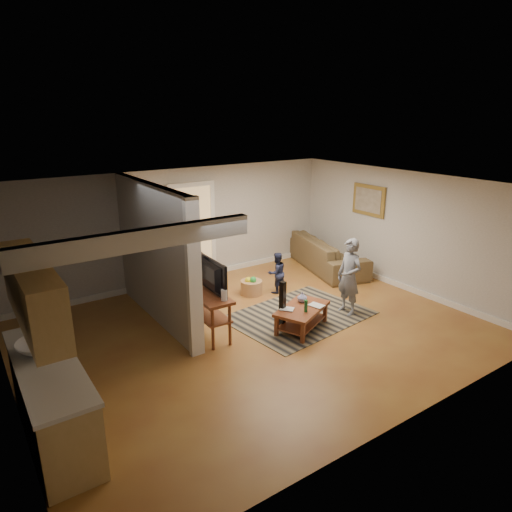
{
  "coord_description": "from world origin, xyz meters",
  "views": [
    {
      "loc": [
        -4.02,
        -5.87,
        3.65
      ],
      "look_at": [
        0.48,
        0.72,
        1.1
      ],
      "focal_mm": 32.0,
      "sensor_mm": 36.0,
      "label": 1
    }
  ],
  "objects_px": {
    "toy_basket": "(251,287)",
    "tv_console": "(207,296)",
    "speaker_left": "(282,306)",
    "sofa": "(326,268)",
    "speaker_right": "(168,290)",
    "child": "(347,313)",
    "toddler": "(276,292)",
    "coffee_table": "(302,312)"
  },
  "relations": [
    {
      "from": "speaker_left",
      "to": "speaker_right",
      "type": "relative_size",
      "value": 0.83
    },
    {
      "from": "tv_console",
      "to": "speaker_left",
      "type": "distance_m",
      "value": 1.31
    },
    {
      "from": "sofa",
      "to": "coffee_table",
      "type": "xyz_separation_m",
      "value": [
        -2.58,
        -2.18,
        0.32
      ]
    },
    {
      "from": "speaker_left",
      "to": "tv_console",
      "type": "bearing_deg",
      "value": 136.54
    },
    {
      "from": "sofa",
      "to": "toy_basket",
      "type": "distance_m",
      "value": 2.46
    },
    {
      "from": "speaker_right",
      "to": "toy_basket",
      "type": "relative_size",
      "value": 2.42
    },
    {
      "from": "coffee_table",
      "to": "toddler",
      "type": "xyz_separation_m",
      "value": [
        0.64,
        1.59,
        -0.32
      ]
    },
    {
      "from": "child",
      "to": "coffee_table",
      "type": "bearing_deg",
      "value": -88.86
    },
    {
      "from": "coffee_table",
      "to": "tv_console",
      "type": "xyz_separation_m",
      "value": [
        -1.46,
        0.73,
        0.38
      ]
    },
    {
      "from": "coffee_table",
      "to": "speaker_right",
      "type": "height_order",
      "value": "speaker_right"
    },
    {
      "from": "child",
      "to": "toddler",
      "type": "bearing_deg",
      "value": -162.29
    },
    {
      "from": "coffee_table",
      "to": "child",
      "type": "bearing_deg",
      "value": 0.86
    },
    {
      "from": "speaker_left",
      "to": "toy_basket",
      "type": "bearing_deg",
      "value": 58.2
    },
    {
      "from": "sofa",
      "to": "speaker_right",
      "type": "xyz_separation_m",
      "value": [
        -4.3,
        -0.44,
        0.54
      ]
    },
    {
      "from": "coffee_table",
      "to": "speaker_right",
      "type": "xyz_separation_m",
      "value": [
        -1.72,
        1.74,
        0.22
      ]
    },
    {
      "from": "coffee_table",
      "to": "toy_basket",
      "type": "relative_size",
      "value": 2.68
    },
    {
      "from": "sofa",
      "to": "speaker_right",
      "type": "height_order",
      "value": "speaker_right"
    },
    {
      "from": "sofa",
      "to": "speaker_right",
      "type": "relative_size",
      "value": 2.34
    },
    {
      "from": "child",
      "to": "toddler",
      "type": "distance_m",
      "value": 1.65
    },
    {
      "from": "speaker_left",
      "to": "toddler",
      "type": "relative_size",
      "value": 1.03
    },
    {
      "from": "sofa",
      "to": "tv_console",
      "type": "xyz_separation_m",
      "value": [
        -4.04,
        -1.45,
        0.7
      ]
    },
    {
      "from": "tv_console",
      "to": "child",
      "type": "bearing_deg",
      "value": -13.06
    },
    {
      "from": "sofa",
      "to": "toddler",
      "type": "xyz_separation_m",
      "value": [
        -1.94,
        -0.59,
        0.0
      ]
    },
    {
      "from": "sofa",
      "to": "tv_console",
      "type": "height_order",
      "value": "tv_console"
    },
    {
      "from": "toy_basket",
      "to": "toddler",
      "type": "relative_size",
      "value": 0.52
    },
    {
      "from": "coffee_table",
      "to": "tv_console",
      "type": "distance_m",
      "value": 1.67
    },
    {
      "from": "speaker_left",
      "to": "toddler",
      "type": "height_order",
      "value": "speaker_left"
    },
    {
      "from": "toy_basket",
      "to": "child",
      "type": "height_order",
      "value": "child"
    },
    {
      "from": "coffee_table",
      "to": "speaker_right",
      "type": "distance_m",
      "value": 2.46
    },
    {
      "from": "coffee_table",
      "to": "tv_console",
      "type": "height_order",
      "value": "tv_console"
    },
    {
      "from": "speaker_right",
      "to": "toy_basket",
      "type": "height_order",
      "value": "speaker_right"
    },
    {
      "from": "speaker_right",
      "to": "coffee_table",
      "type": "bearing_deg",
      "value": -56.68
    },
    {
      "from": "sofa",
      "to": "coffee_table",
      "type": "height_order",
      "value": "coffee_table"
    },
    {
      "from": "toddler",
      "to": "speaker_left",
      "type": "bearing_deg",
      "value": 58.26
    },
    {
      "from": "speaker_left",
      "to": "child",
      "type": "height_order",
      "value": "speaker_left"
    },
    {
      "from": "tv_console",
      "to": "speaker_right",
      "type": "bearing_deg",
      "value": 107.03
    },
    {
      "from": "speaker_right",
      "to": "child",
      "type": "xyz_separation_m",
      "value": [
        2.85,
        -1.72,
        -0.54
      ]
    },
    {
      "from": "tv_console",
      "to": "child",
      "type": "xyz_separation_m",
      "value": [
        2.59,
        -0.72,
        -0.7
      ]
    },
    {
      "from": "sofa",
      "to": "speaker_left",
      "type": "xyz_separation_m",
      "value": [
        -2.9,
        -2.04,
        0.45
      ]
    },
    {
      "from": "tv_console",
      "to": "child",
      "type": "height_order",
      "value": "tv_console"
    },
    {
      "from": "toy_basket",
      "to": "tv_console",
      "type": "bearing_deg",
      "value": -146.33
    },
    {
      "from": "tv_console",
      "to": "toy_basket",
      "type": "bearing_deg",
      "value": 36.07
    }
  ]
}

